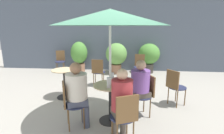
% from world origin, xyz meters
% --- Properties ---
extents(ground_plane, '(20.00, 20.00, 0.00)m').
position_xyz_m(ground_plane, '(0.00, 0.00, 0.00)').
color(ground_plane, '#9E998E').
extents(storefront_wall, '(10.00, 0.06, 3.00)m').
position_xyz_m(storefront_wall, '(0.00, 4.21, 1.50)').
color(storefront_wall, '#4C5666').
rests_on(storefront_wall, ground_plane).
extents(cafe_table_near, '(0.64, 0.64, 0.75)m').
position_xyz_m(cafe_table_near, '(0.22, 0.05, 0.52)').
color(cafe_table_near, black).
rests_on(cafe_table_near, ground_plane).
extents(cafe_table_far, '(0.62, 0.62, 0.75)m').
position_xyz_m(cafe_table_far, '(-1.07, 1.13, 0.50)').
color(cafe_table_far, black).
rests_on(cafe_table_far, ground_plane).
extents(bistro_chair_0, '(0.45, 0.44, 0.86)m').
position_xyz_m(bistro_chair_0, '(-0.48, -0.24, 0.52)').
color(bistro_chair_0, '#232847').
rests_on(bistro_chair_0, ground_plane).
extents(bistro_chair_1, '(0.44, 0.45, 0.86)m').
position_xyz_m(bistro_chair_1, '(0.51, -0.65, 0.52)').
color(bistro_chair_1, '#232847').
rests_on(bistro_chair_1, ground_plane).
extents(bistro_chair_2, '(0.45, 0.44, 0.86)m').
position_xyz_m(bistro_chair_2, '(0.92, 0.34, 0.52)').
color(bistro_chair_2, '#232847').
rests_on(bistro_chair_2, ground_plane).
extents(bistro_chair_3, '(0.47, 0.46, 0.86)m').
position_xyz_m(bistro_chair_3, '(1.64, 0.86, 0.52)').
color(bistro_chair_3, '#232847').
rests_on(bistro_chair_3, ground_plane).
extents(bistro_chair_4, '(0.41, 0.42, 0.86)m').
position_xyz_m(bistro_chair_4, '(0.98, 3.02, 0.52)').
color(bistro_chair_4, '#232847').
rests_on(bistro_chair_4, ground_plane).
extents(bistro_chair_5, '(0.41, 0.41, 0.86)m').
position_xyz_m(bistro_chair_5, '(-0.35, 2.05, 0.52)').
color(bistro_chair_5, '#232847').
rests_on(bistro_chair_5, ground_plane).
extents(bistro_chair_6, '(0.41, 0.43, 0.86)m').
position_xyz_m(bistro_chair_6, '(-2.17, 3.74, 0.52)').
color(bistro_chair_6, '#232847').
rests_on(bistro_chair_6, ground_plane).
extents(seated_person_0, '(0.46, 0.44, 1.22)m').
position_xyz_m(seated_person_0, '(-0.35, -0.18, 0.71)').
color(seated_person_0, '#42475B').
rests_on(seated_person_0, ground_plane).
extents(seated_person_1, '(0.38, 0.40, 1.20)m').
position_xyz_m(seated_person_1, '(0.45, -0.52, 0.71)').
color(seated_person_1, brown).
rests_on(seated_person_1, ground_plane).
extents(seated_person_2, '(0.45, 0.43, 1.18)m').
position_xyz_m(seated_person_2, '(0.78, 0.28, 0.69)').
color(seated_person_2, brown).
rests_on(seated_person_2, ground_plane).
extents(beer_glass_0, '(0.07, 0.07, 0.19)m').
position_xyz_m(beer_glass_0, '(0.21, -0.11, 0.84)').
color(beer_glass_0, silver).
rests_on(beer_glass_0, cafe_table_near).
extents(beer_glass_1, '(0.06, 0.06, 0.19)m').
position_xyz_m(beer_glass_1, '(0.25, 0.21, 0.84)').
color(beer_glass_1, silver).
rests_on(beer_glass_1, cafe_table_near).
extents(potted_plant_0, '(0.67, 0.67, 1.23)m').
position_xyz_m(potted_plant_0, '(-1.40, 3.79, 0.70)').
color(potted_plant_0, '#93664C').
rests_on(potted_plant_0, ground_plane).
extents(potted_plant_1, '(0.83, 0.83, 1.20)m').
position_xyz_m(potted_plant_1, '(0.12, 3.68, 0.72)').
color(potted_plant_1, '#93664C').
rests_on(potted_plant_1, ground_plane).
extents(potted_plant_2, '(0.83, 0.83, 1.17)m').
position_xyz_m(potted_plant_2, '(1.40, 3.86, 0.72)').
color(potted_plant_2, '#47423D').
rests_on(potted_plant_2, ground_plane).
extents(umbrella, '(2.04, 2.04, 2.11)m').
position_xyz_m(umbrella, '(0.22, 0.05, 1.97)').
color(umbrella, silver).
rests_on(umbrella, ground_plane).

